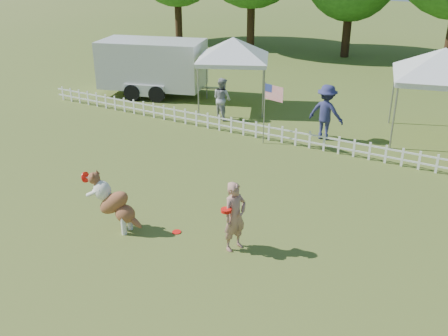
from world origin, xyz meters
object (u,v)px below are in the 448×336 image
at_px(dog, 115,203).
at_px(canopy_tent_left, 233,74).
at_px(canopy_tent_right, 438,96).
at_px(flag_pole, 264,113).
at_px(cargo_trailer, 153,67).
at_px(handler, 235,217).
at_px(frisbee_on_turf, 177,232).
at_px(spectator_a, 222,99).
at_px(spectator_b, 326,112).

xyz_separation_m(dog, canopy_tent_left, (-2.45, 10.04, 0.72)).
bearing_deg(canopy_tent_right, flag_pole, -159.37).
bearing_deg(cargo_trailer, handler, -62.11).
xyz_separation_m(canopy_tent_right, cargo_trailer, (-11.94, -0.28, -0.30)).
relative_size(frisbee_on_turf, cargo_trailer, 0.04).
distance_m(canopy_tent_right, spectator_a, 7.69).
xyz_separation_m(canopy_tent_right, flag_pole, (-4.89, -3.36, -0.48)).
relative_size(handler, spectator_a, 0.99).
relative_size(dog, canopy_tent_left, 0.49).
bearing_deg(spectator_b, spectator_a, 2.84).
height_order(canopy_tent_left, canopy_tent_right, canopy_tent_right).
bearing_deg(cargo_trailer, dog, -74.11).
relative_size(frisbee_on_turf, canopy_tent_right, 0.07).
xyz_separation_m(dog, spectator_a, (-2.07, 8.49, 0.11)).
bearing_deg(cargo_trailer, frisbee_on_turf, -67.42).
distance_m(cargo_trailer, flag_pole, 7.69).
bearing_deg(dog, handler, 7.30).
distance_m(cargo_trailer, spectator_a, 4.75).
xyz_separation_m(handler, frisbee_on_turf, (-1.51, -0.10, -0.80)).
bearing_deg(spectator_a, canopy_tent_right, -147.40).
bearing_deg(spectator_b, dog, 79.84).
xyz_separation_m(canopy_tent_left, spectator_a, (0.39, -1.55, -0.61)).
xyz_separation_m(dog, canopy_tent_right, (5.39, 10.27, 0.85)).
bearing_deg(handler, cargo_trailer, 65.11).
bearing_deg(handler, flag_pole, 40.42).
bearing_deg(handler, canopy_tent_left, 49.32).
xyz_separation_m(flag_pole, spectator_b, (1.66, 1.48, -0.11)).
xyz_separation_m(handler, canopy_tent_left, (-5.29, 9.35, 0.61)).
height_order(flag_pole, spectator_b, flag_pole).
relative_size(dog, canopy_tent_right, 0.45).
bearing_deg(spectator_a, canopy_tent_left, -56.71).
bearing_deg(canopy_tent_left, handler, -85.18).
xyz_separation_m(handler, spectator_b, (-0.68, 7.70, 0.16)).
relative_size(dog, flag_pole, 0.66).
height_order(dog, spectator_b, spectator_b).
bearing_deg(spectator_b, cargo_trailer, -6.17).
relative_size(frisbee_on_turf, flag_pole, 0.10).
height_order(cargo_trailer, flag_pole, cargo_trailer).
height_order(canopy_tent_right, spectator_a, canopy_tent_right).
height_order(canopy_tent_left, cargo_trailer, canopy_tent_left).
bearing_deg(dog, cargo_trailer, 116.90).
xyz_separation_m(canopy_tent_left, flag_pole, (2.95, -3.13, -0.35)).
bearing_deg(canopy_tent_left, dog, -100.91).
distance_m(dog, spectator_b, 8.66).
bearing_deg(cargo_trailer, canopy_tent_right, -16.03).
distance_m(flag_pole, spectator_b, 2.22).
bearing_deg(spectator_b, flag_pole, 46.03).
distance_m(handler, spectator_b, 7.73).
height_order(handler, spectator_b, spectator_b).
height_order(frisbee_on_turf, spectator_b, spectator_b).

